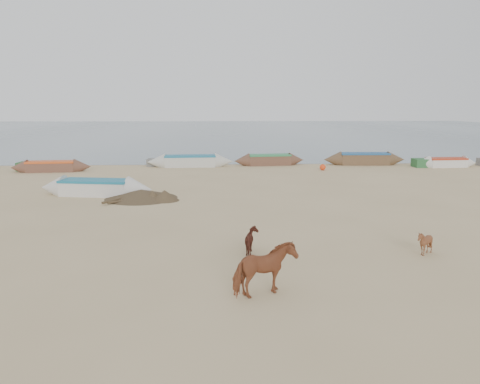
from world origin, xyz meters
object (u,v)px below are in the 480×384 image
at_px(cow_adult, 264,270).
at_px(calf_front, 425,243).
at_px(calf_right, 253,241).
at_px(near_canoe, 96,187).

height_order(cow_adult, calf_front, cow_adult).
xyz_separation_m(calf_front, calf_right, (-5.33, 0.43, 0.01)).
bearing_deg(calf_front, near_canoe, -128.16).
xyz_separation_m(calf_front, near_canoe, (-12.79, 10.67, 0.02)).
bearing_deg(cow_adult, calf_front, -87.80).
distance_m(cow_adult, calf_right, 3.41).
height_order(cow_adult, near_canoe, cow_adult).
distance_m(cow_adult, near_canoe, 15.56).
height_order(cow_adult, calf_right, cow_adult).
height_order(calf_front, near_canoe, near_canoe).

